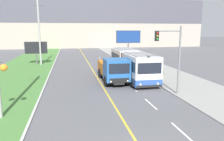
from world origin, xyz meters
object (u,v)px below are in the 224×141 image
Objects in this scene: city_bus at (132,64)px; utility_pole_far at (39,31)px; dump_truck at (115,71)px; planter_round_third at (134,62)px; billboard_large at (128,38)px; traffic_light_mast at (172,52)px; planter_round_near at (159,74)px; planter_round_second at (146,67)px; billboard_small at (36,48)px.

utility_pole_far is (-11.48, 11.64, 3.68)m from city_bus.
dump_truck is 6.02× the size of planter_round_third.
utility_pole_far is 15.38m from billboard_large.
traffic_light_mast is 6.57m from planter_round_near.
dump_truck is at bearing 126.85° from traffic_light_mast.
city_bus is at bearing 145.54° from planter_round_near.
dump_truck is at bearing -134.22° from planter_round_second.
planter_round_second is (14.34, -8.51, -4.65)m from utility_pole_far.
planter_round_second is at bearing 87.65° from planter_round_near.
utility_pole_far is 23.02m from traffic_light_mast.
planter_round_near is at bearing -93.22° from billboard_large.
traffic_light_mast is 4.58× the size of planter_round_near.
dump_truck is at bearing -136.39° from city_bus.
planter_round_third is at bearing 71.04° from city_bus.
dump_truck is 17.11m from utility_pole_far.
traffic_light_mast is at bearing -56.32° from utility_pole_far.
dump_truck is 18.22m from billboard_large.
planter_round_third is (2.78, 8.08, -0.97)m from city_bus.
billboard_small is (-13.47, 19.88, -1.13)m from traffic_light_mast.
utility_pole_far is 8.23× the size of planter_round_near.
city_bus is 17.44m from billboard_small.
planter_round_near is (1.39, 5.65, -3.05)m from traffic_light_mast.
planter_round_near is (5.19, 0.59, -0.69)m from dump_truck.
traffic_light_mast reaches higher than dump_truck.
dump_truck reaches higher than planter_round_third.
billboard_large is at bearing 84.00° from traffic_light_mast.
billboard_small reaches higher than dump_truck.
city_bus is at bearing 43.61° from dump_truck.
traffic_light_mast is (12.74, -19.11, -1.57)m from utility_pole_far.
traffic_light_mast is 4.83× the size of planter_round_second.
city_bus is 8.60m from planter_round_third.
planter_round_near reaches higher than planter_round_third.
dump_truck is at bearing -57.52° from utility_pole_far.
billboard_large is 4.52× the size of planter_round_third.
billboard_small is 3.03× the size of planter_round_second.
planter_round_second is (15.07, -9.28, -1.95)m from billboard_small.
planter_round_second reaches higher than planter_round_third.
utility_pole_far is (-8.95, 14.05, 3.93)m from dump_truck.
utility_pole_far is at bearing 123.68° from traffic_light_mast.
traffic_light_mast reaches higher than planter_round_near.
billboard_small is 17.81m from planter_round_second.
planter_round_near is at bearing -43.62° from utility_pole_far.
billboard_small is (-9.68, 14.82, 1.22)m from dump_truck.
billboard_small reaches higher than city_bus.
planter_round_near is at bearing -43.74° from billboard_small.
utility_pole_far is 15.41m from planter_round_third.
traffic_light_mast reaches higher than billboard_large.
traffic_light_mast is at bearing -55.87° from billboard_small.
dump_truck is at bearing -173.54° from planter_round_near.
billboard_large is 16.74m from planter_round_near.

